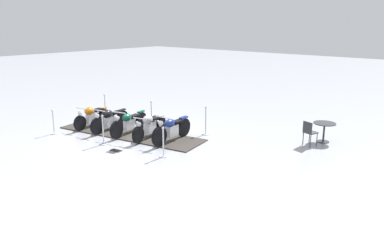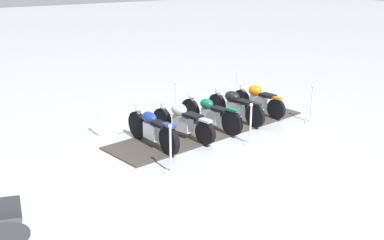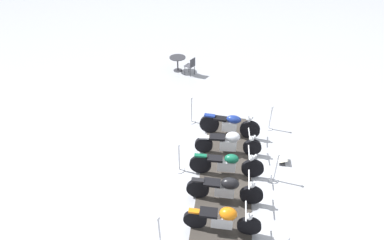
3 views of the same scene
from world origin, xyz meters
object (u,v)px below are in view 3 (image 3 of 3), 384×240
(stanchion_right_rear, at_px, (270,121))
(motorcycle_copper, at_px, (224,219))
(motorcycle_chrome, at_px, (229,143))
(stanchion_left_front, at_px, (160,236))
(cafe_table, at_px, (178,60))
(cafe_chair_near_table, at_px, (191,65))
(info_placard, at_px, (282,160))
(stanchion_left_rear, at_px, (191,114))
(motorcycle_navy, at_px, (230,125))
(motorcycle_black, at_px, (226,189))
(stanchion_left_mid, at_px, (179,162))
(motorcycle_forest, at_px, (228,164))
(stanchion_right_mid, at_px, (275,171))

(stanchion_right_rear, bearing_deg, motorcycle_copper, -6.27)
(motorcycle_copper, xyz_separation_m, motorcycle_chrome, (-2.98, -0.59, -0.00))
(motorcycle_chrome, height_order, stanchion_left_front, stanchion_left_front)
(stanchion_right_rear, xyz_separation_m, stanchion_left_front, (5.79, -1.92, -0.01))
(motorcycle_chrome, height_order, cafe_table, motorcycle_chrome)
(stanchion_right_rear, bearing_deg, cafe_chair_near_table, -126.20)
(stanchion_left_front, xyz_separation_m, info_placard, (-4.10, 2.59, -0.29))
(motorcycle_copper, relative_size, motorcycle_chrome, 0.90)
(stanchion_left_rear, xyz_separation_m, stanchion_left_front, (5.22, 1.02, -0.03))
(motorcycle_navy, distance_m, cafe_chair_near_table, 5.02)
(motorcycle_black, xyz_separation_m, motorcycle_chrome, (-1.99, -0.39, -0.01))
(stanchion_left_mid, bearing_deg, motorcycle_navy, 154.17)
(motorcycle_black, distance_m, stanchion_right_rear, 3.95)
(motorcycle_navy, height_order, stanchion_left_mid, stanchion_left_mid)
(info_placard, height_order, cafe_chair_near_table, cafe_chair_near_table)
(motorcycle_forest, bearing_deg, motorcycle_black, -92.03)
(motorcycle_forest, distance_m, stanchion_right_mid, 1.47)
(stanchion_right_mid, height_order, stanchion_left_front, stanchion_left_front)
(stanchion_left_rear, relative_size, stanchion_right_rear, 1.10)
(stanchion_right_rear, relative_size, stanchion_left_front, 0.92)
(stanchion_left_mid, height_order, info_placard, stanchion_left_mid)
(motorcycle_forest, distance_m, stanchion_left_rear, 3.07)
(motorcycle_black, distance_m, stanchion_left_rear, 3.98)
(motorcycle_copper, distance_m, stanchion_right_rear, 4.91)
(stanchion_left_rear, bearing_deg, motorcycle_copper, 29.17)
(motorcycle_copper, distance_m, stanchion_left_mid, 2.54)
(info_placard, bearing_deg, cafe_table, -142.39)
(stanchion_left_mid, height_order, cafe_table, stanchion_left_mid)
(cafe_table, relative_size, cafe_chair_near_table, 0.90)
(stanchion_left_rear, xyz_separation_m, cafe_chair_near_table, (-3.72, -1.36, 0.14))
(stanchion_left_rear, distance_m, cafe_table, 4.50)
(cafe_table, xyz_separation_m, cafe_chair_near_table, (0.23, 0.79, -0.02))
(stanchion_right_rear, xyz_separation_m, stanchion_left_mid, (3.18, -2.43, -0.02))
(motorcycle_forest, relative_size, stanchion_left_front, 2.01)
(motorcycle_copper, bearing_deg, stanchion_right_mid, 53.74)
(motorcycle_copper, bearing_deg, stanchion_right_rear, 72.21)
(stanchion_left_rear, distance_m, stanchion_left_front, 5.32)
(motorcycle_forest, relative_size, info_placard, 5.13)
(cafe_chair_near_table, bearing_deg, stanchion_left_rear, 126.48)
(cafe_table, height_order, cafe_chair_near_table, cafe_chair_near_table)
(stanchion_left_rear, bearing_deg, stanchion_right_mid, 59.46)
(stanchion_left_mid, relative_size, info_placard, 2.50)
(motorcycle_chrome, relative_size, info_placard, 4.99)
(cafe_chair_near_table, bearing_deg, stanchion_left_front, 121.30)
(stanchion_left_rear, height_order, stanchion_left_mid, stanchion_left_rear)
(stanchion_left_front, bearing_deg, motorcycle_navy, 173.08)
(motorcycle_copper, height_order, stanchion_left_rear, stanchion_left_rear)
(motorcycle_copper, height_order, motorcycle_forest, motorcycle_forest)
(motorcycle_navy, height_order, info_placard, motorcycle_navy)
(stanchion_right_mid, relative_size, stanchion_left_front, 0.98)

